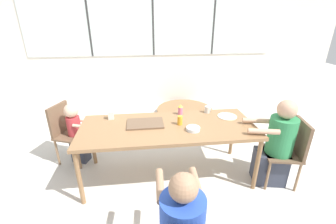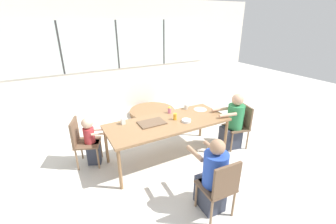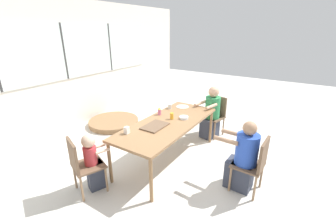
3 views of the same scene
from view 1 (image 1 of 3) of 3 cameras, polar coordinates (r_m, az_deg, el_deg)
The scene contains 15 objects.
ground_plane at distance 3.09m, azimuth -0.00°, elevation -15.54°, with size 16.00×16.00×0.00m, color beige.
wall_back_with_windows at distance 5.09m, azimuth -3.74°, elevation 17.38°, with size 8.40×0.08×2.80m.
dining_table at distance 2.73m, azimuth -0.00°, elevation -4.47°, with size 2.10×0.86×0.72m.
chair_for_man_blue_shirt at distance 3.07m, azimuth 28.63°, elevation -7.92°, with size 0.47×0.47×0.84m.
chair_for_toddler at distance 3.43m, azimuth -24.42°, elevation -3.83°, with size 0.52×0.52×0.84m.
person_man_blue_shirt at distance 3.01m, azimuth 25.72°, elevation -7.97°, with size 0.61×0.41×1.09m.
person_toddler at distance 3.37m, azimuth -22.21°, elevation -5.04°, with size 0.37×0.29×0.88m.
food_tray_dark at distance 2.75m, azimuth -5.79°, elevation -2.91°, with size 0.44×0.30×0.02m.
coffee_mug at distance 3.10m, azimuth 10.02°, elevation 0.63°, with size 0.08×0.07×0.09m.
sippy_cup at distance 2.99m, azimuth 3.15°, elevation 0.64°, with size 0.07×0.07×0.14m.
juice_glass at distance 2.71m, azimuth 3.06°, elevation -2.12°, with size 0.06×0.06×0.11m.
milk_carton_small at distance 2.95m, azimuth -14.30°, elevation -0.75°, with size 0.06×0.06×0.11m.
bowl_white_shallow at distance 2.60m, azimuth 6.41°, elevation -4.26°, with size 0.16×0.16×0.04m.
plate_tortillas at distance 3.04m, azimuth 14.79°, elevation -1.08°, with size 0.25×0.25×0.01m.
folded_table_stack at distance 4.81m, azimuth 4.21°, elevation 0.15°, with size 1.18×1.18×0.12m.
Camera 1 is at (-0.29, -2.40, 1.94)m, focal length 24.00 mm.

